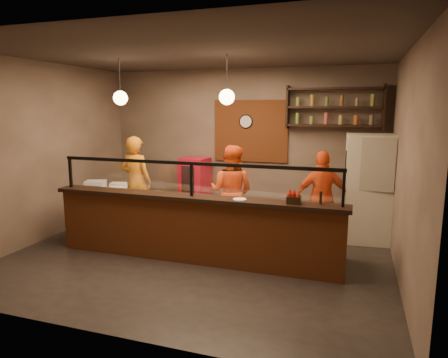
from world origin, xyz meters
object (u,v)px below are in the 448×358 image
(cook_mid, at_px, (231,192))
(pizza_dough, at_px, (223,202))
(wall_clock, at_px, (246,122))
(cook_right, at_px, (322,198))
(fridge, at_px, (368,188))
(red_cooler, at_px, (195,188))
(pepper_mill, at_px, (321,198))
(condiment_caddy, at_px, (294,200))
(cook_left, at_px, (136,182))

(cook_mid, bearing_deg, pizza_dough, 104.31)
(wall_clock, height_order, cook_mid, wall_clock)
(cook_right, height_order, fridge, fridge)
(wall_clock, bearing_deg, red_cooler, -163.76)
(cook_mid, height_order, pizza_dough, cook_mid)
(red_cooler, bearing_deg, pepper_mill, -32.17)
(red_cooler, xyz_separation_m, condiment_caddy, (2.52, -2.47, 0.46))
(cook_left, xyz_separation_m, fridge, (4.43, 0.51, 0.05))
(wall_clock, distance_m, pizza_dough, 2.68)
(pepper_mill, bearing_deg, red_cooler, 140.40)
(pizza_dough, bearing_deg, red_cooler, 123.00)
(cook_mid, height_order, fridge, fridge)
(wall_clock, height_order, red_cooler, wall_clock)
(cook_left, relative_size, pepper_mill, 10.34)
(cook_right, bearing_deg, cook_mid, -10.95)
(pizza_dough, bearing_deg, fridge, 35.48)
(fridge, height_order, pizza_dough, fridge)
(red_cooler, bearing_deg, cook_mid, -35.99)
(cook_left, bearing_deg, pepper_mill, 164.03)
(cook_left, relative_size, condiment_caddy, 9.60)
(pizza_dough, distance_m, condiment_caddy, 1.26)
(cook_left, bearing_deg, cook_right, -174.52)
(pizza_dough, xyz_separation_m, condiment_caddy, (1.17, -0.39, 0.21))
(pizza_dough, relative_size, condiment_caddy, 2.75)
(red_cooler, bearing_deg, cook_right, -10.89)
(cook_left, bearing_deg, red_cooler, -126.44)
(wall_clock, height_order, cook_left, wall_clock)
(cook_left, height_order, cook_right, cook_left)
(cook_left, xyz_separation_m, pepper_mill, (3.75, -1.38, 0.23))
(fridge, distance_m, pepper_mill, 2.02)
(pepper_mill, bearing_deg, wall_clock, 124.00)
(cook_mid, relative_size, condiment_caddy, 9.03)
(red_cooler, relative_size, pizza_dough, 2.50)
(wall_clock, bearing_deg, pepper_mill, -56.00)
(cook_left, distance_m, cook_mid, 2.05)
(cook_right, height_order, pepper_mill, cook_right)
(cook_right, distance_m, fridge, 0.89)
(wall_clock, bearing_deg, fridge, -17.82)
(cook_mid, distance_m, condiment_caddy, 1.91)
(fridge, bearing_deg, cook_mid, -170.01)
(cook_right, bearing_deg, cook_left, -16.63)
(wall_clock, xyz_separation_m, fridge, (2.50, -0.80, -1.14))
(cook_mid, distance_m, red_cooler, 1.65)
(red_cooler, bearing_deg, pizza_dough, -49.57)
(fridge, bearing_deg, wall_clock, 157.37)
(red_cooler, height_order, pizza_dough, red_cooler)
(fridge, bearing_deg, pepper_mill, -114.66)
(wall_clock, distance_m, red_cooler, 1.82)
(cook_mid, xyz_separation_m, cook_right, (1.61, 0.20, -0.04))
(cook_right, xyz_separation_m, pizza_dough, (-1.45, -1.15, 0.08))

